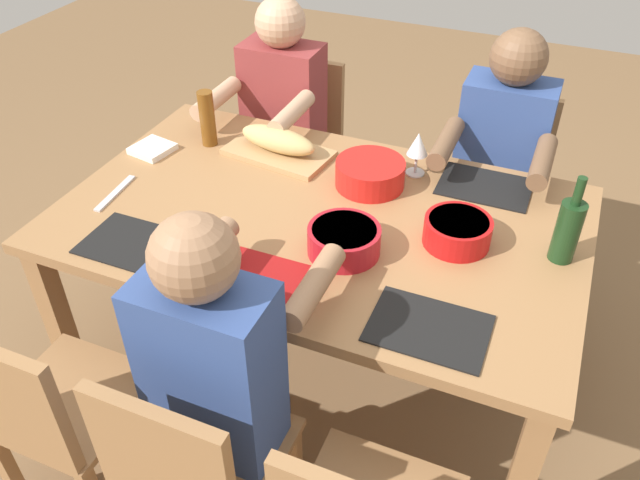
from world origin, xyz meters
TOP-DOWN VIEW (x-y plane):
  - ground_plane at (0.00, 0.00)m, footprint 8.00×8.00m
  - dining_table at (0.00, 0.00)m, footprint 1.74×1.08m
  - chair_far_center at (0.00, 0.86)m, footprint 0.40×0.40m
  - diner_far_center at (-0.00, 0.68)m, footprint 0.41×0.53m
  - chair_near_left at (-0.48, -0.86)m, footprint 0.40×0.40m
  - diner_near_left at (-0.48, -0.68)m, footprint 0.41×0.53m
  - chair_near_right at (0.48, -0.86)m, footprint 0.40×0.40m
  - diner_near_right at (0.48, -0.68)m, footprint 0.41×0.53m
  - chair_far_right at (0.48, 0.86)m, footprint 0.40×0.40m
  - serving_bowl_pasta at (-0.09, -0.23)m, footprint 0.25×0.25m
  - serving_bowl_fruit at (-0.46, -0.02)m, footprint 0.21×0.21m
  - serving_bowl_greens at (-0.15, 0.16)m, footprint 0.23×0.23m
  - cutting_board at (0.30, -0.30)m, footprint 0.43×0.27m
  - bread_loaf at (0.30, -0.30)m, footprint 0.33×0.15m
  - wine_bottle at (-0.77, -0.07)m, footprint 0.08×0.08m
  - beer_bottle at (0.59, -0.27)m, footprint 0.06×0.06m
  - wine_glass at (-0.22, -0.37)m, footprint 0.08×0.08m
  - placemat_far_left at (-0.48, 0.38)m, footprint 0.32×0.23m
  - placemat_far_center at (0.00, 0.38)m, footprint 0.32×0.23m
  - placemat_near_left at (-0.48, -0.38)m, footprint 0.32×0.23m
  - placemat_far_right at (0.48, 0.38)m, footprint 0.32×0.23m
  - carving_knife at (0.71, 0.17)m, footprint 0.04×0.23m
  - napkin_stack at (0.76, -0.13)m, footprint 0.16×0.16m

SIDE VIEW (x-z plane):
  - ground_plane at x=0.00m, z-range 0.00..0.00m
  - chair_far_center at x=0.00m, z-range 0.06..0.91m
  - chair_near_left at x=-0.48m, z-range 0.06..0.91m
  - chair_near_right at x=0.48m, z-range 0.06..0.91m
  - chair_far_right at x=0.48m, z-range 0.06..0.91m
  - dining_table at x=0.00m, z-range 0.29..1.03m
  - diner_far_center at x=0.00m, z-range 0.10..1.30m
  - diner_near_left at x=-0.48m, z-range 0.10..1.30m
  - diner_near_right at x=0.48m, z-range 0.10..1.30m
  - placemat_far_left at x=-0.48m, z-range 0.74..0.75m
  - placemat_far_center at x=0.00m, z-range 0.74..0.75m
  - placemat_near_left at x=-0.48m, z-range 0.74..0.75m
  - placemat_far_right at x=0.48m, z-range 0.74..0.75m
  - carving_knife at x=0.71m, z-range 0.74..0.75m
  - cutting_board at x=0.30m, z-range 0.74..0.76m
  - napkin_stack at x=0.76m, z-range 0.74..0.76m
  - serving_bowl_fruit at x=-0.46m, z-range 0.75..0.83m
  - serving_bowl_greens at x=-0.15m, z-range 0.75..0.83m
  - serving_bowl_pasta at x=-0.09m, z-range 0.75..0.84m
  - bread_loaf at x=0.30m, z-range 0.76..0.85m
  - wine_bottle at x=-0.77m, z-range 0.70..0.99m
  - beer_bottle at x=0.59m, z-range 0.74..0.96m
  - wine_glass at x=-0.22m, z-range 0.77..0.94m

